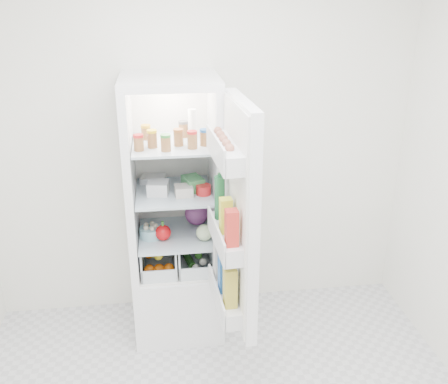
{
  "coord_description": "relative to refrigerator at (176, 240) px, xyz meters",
  "views": [
    {
      "loc": [
        -0.27,
        -1.84,
        2.31
      ],
      "look_at": [
        0.1,
        0.95,
        1.13
      ],
      "focal_mm": 40.0,
      "sensor_mm": 36.0,
      "label": 1
    }
  ],
  "objects": [
    {
      "name": "room_walls",
      "position": [
        0.2,
        -1.25,
        0.93
      ],
      "size": [
        3.02,
        3.02,
        2.61
      ],
      "color": "white",
      "rests_on": "ground"
    },
    {
      "name": "red_cabbage",
      "position": [
        0.15,
        0.06,
        0.17
      ],
      "size": [
        0.17,
        0.17,
        0.17
      ],
      "primitive_type": "sphere",
      "color": "#4F1B4A",
      "rests_on": "shelf_low"
    },
    {
      "name": "tin_red",
      "position": [
        0.19,
        -0.14,
        0.42
      ],
      "size": [
        0.1,
        0.1,
        0.06
      ],
      "primitive_type": "cylinder",
      "rotation": [
        0.0,
        0.0,
        0.1
      ],
      "color": "red",
      "rests_on": "shelf_mid"
    },
    {
      "name": "condiment_jars",
      "position": [
        -0.01,
        -0.12,
        0.76
      ],
      "size": [
        0.46,
        0.34,
        0.08
      ],
      "color": "#B21919",
      "rests_on": "shelf_top"
    },
    {
      "name": "tub_cream",
      "position": [
        0.06,
        -0.14,
        0.42
      ],
      "size": [
        0.12,
        0.12,
        0.06
      ],
      "primitive_type": "cube",
      "rotation": [
        0.0,
        0.0,
        0.06
      ],
      "color": "beige",
      "rests_on": "shelf_mid"
    },
    {
      "name": "bell_pepper",
      "position": [
        -0.08,
        -0.14,
        0.13
      ],
      "size": [
        0.1,
        0.1,
        0.1
      ],
      "primitive_type": "sphere",
      "color": "red",
      "rests_on": "shelf_low"
    },
    {
      "name": "citrus_pile",
      "position": [
        -0.13,
        -0.12,
        -0.07
      ],
      "size": [
        0.2,
        0.24,
        0.16
      ],
      "color": "orange",
      "rests_on": "refrigerator"
    },
    {
      "name": "squeeze_bottle",
      "position": [
        0.14,
        0.02,
        0.82
      ],
      "size": [
        0.06,
        0.06,
        0.19
      ],
      "primitive_type": "cylinder",
      "rotation": [
        0.0,
        0.0,
        -0.19
      ],
      "color": "white",
      "rests_on": "shelf_top"
    },
    {
      "name": "veg_pile",
      "position": [
        0.13,
        -0.06,
        -0.1
      ],
      "size": [
        0.16,
        0.3,
        0.1
      ],
      "color": "#22511B",
      "rests_on": "refrigerator"
    },
    {
      "name": "tub_green",
      "position": [
        0.13,
        -0.05,
        0.44
      ],
      "size": [
        0.15,
        0.18,
        0.09
      ],
      "primitive_type": "cube",
      "rotation": [
        0.0,
        0.0,
        0.33
      ],
      "color": "#418F4E",
      "rests_on": "shelf_mid"
    },
    {
      "name": "mushroom_bowl",
      "position": [
        -0.17,
        -0.09,
        0.12
      ],
      "size": [
        0.16,
        0.16,
        0.07
      ],
      "primitive_type": "cylinder",
      "rotation": [
        0.0,
        0.0,
        -0.07
      ],
      "color": "#8EC5D4",
      "rests_on": "shelf_low"
    },
    {
      "name": "crisper_right",
      "position": [
        0.12,
        -0.06,
        -0.06
      ],
      "size": [
        0.23,
        0.46,
        0.22
      ],
      "primitive_type": null,
      "color": "silver",
      "rests_on": "refrigerator"
    },
    {
      "name": "shelf_mid",
      "position": [
        -0.0,
        -0.06,
        0.38
      ],
      "size": [
        0.49,
        0.53,
        0.02
      ],
      "primitive_type": "cube",
      "color": "#ADBECA",
      "rests_on": "refrigerator"
    },
    {
      "name": "foil_tray",
      "position": [
        -0.13,
        0.12,
        0.41
      ],
      "size": [
        0.18,
        0.15,
        0.04
      ],
      "primitive_type": "cube",
      "rotation": [
        0.0,
        0.0,
        -0.14
      ],
      "color": "silver",
      "rests_on": "shelf_mid"
    },
    {
      "name": "fridge_door",
      "position": [
        0.32,
        -0.64,
        0.43
      ],
      "size": [
        0.21,
        0.6,
        1.3
      ],
      "rotation": [
        0.0,
        0.0,
        1.64
      ],
      "color": "white",
      "rests_on": "refrigerator"
    },
    {
      "name": "tub_white",
      "position": [
        -0.1,
        -0.1,
        0.43
      ],
      "size": [
        0.15,
        0.15,
        0.08
      ],
      "primitive_type": "cube",
      "rotation": [
        0.0,
        0.0,
        -0.16
      ],
      "color": "silver",
      "rests_on": "shelf_mid"
    },
    {
      "name": "salad_bag",
      "position": [
        0.18,
        -0.18,
        0.14
      ],
      "size": [
        0.11,
        0.11,
        0.11
      ],
      "primitive_type": "sphere",
      "color": "#BAD19D",
      "rests_on": "shelf_low"
    },
    {
      "name": "shelf_low",
      "position": [
        -0.0,
        -0.06,
        0.07
      ],
      "size": [
        0.49,
        0.53,
        0.01
      ],
      "primitive_type": "cube",
      "color": "#ADBECA",
      "rests_on": "refrigerator"
    },
    {
      "name": "refrigerator",
      "position": [
        0.0,
        0.0,
        0.0
      ],
      "size": [
        0.6,
        0.6,
        1.8
      ],
      "color": "white",
      "rests_on": "ground"
    },
    {
      "name": "shelf_top",
      "position": [
        -0.0,
        -0.06,
        0.71
      ],
      "size": [
        0.49,
        0.53,
        0.02
      ],
      "primitive_type": "cube",
      "color": "#ADBECA",
      "rests_on": "refrigerator"
    },
    {
      "name": "crisper_left",
      "position": [
        -0.12,
        -0.06,
        -0.06
      ],
      "size": [
        0.23,
        0.46,
        0.22
      ],
      "primitive_type": null,
      "color": "silver",
      "rests_on": "refrigerator"
    }
  ]
}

